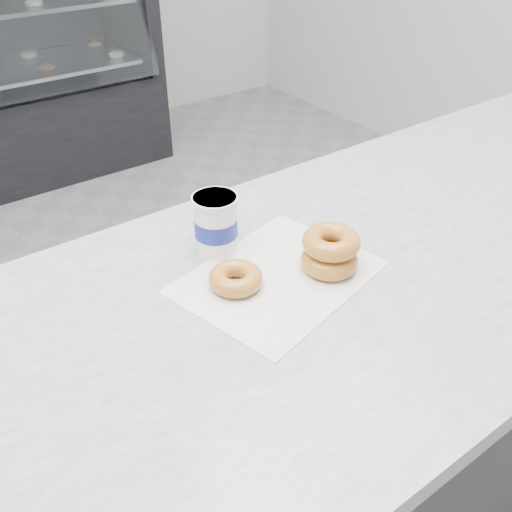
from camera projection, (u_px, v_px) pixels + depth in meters
The scene contains 6 objects.
ground at pixel (114, 443), 1.80m from camera, with size 5.00×5.00×0.00m, color gray.
counter at pixel (208, 503), 1.14m from camera, with size 3.06×0.76×0.90m.
wax_paper at pixel (278, 277), 1.01m from camera, with size 0.34×0.26×0.00m, color silver.
donut_single at pixel (236, 278), 0.98m from camera, with size 0.10×0.10×0.03m, color #B47F31.
donut_stack at pixel (330, 251), 1.01m from camera, with size 0.13×0.13×0.07m.
coffee_cup at pixel (216, 223), 1.05m from camera, with size 0.10×0.10×0.11m.
Camera 1 is at (-0.31, -1.18, 1.51)m, focal length 40.00 mm.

